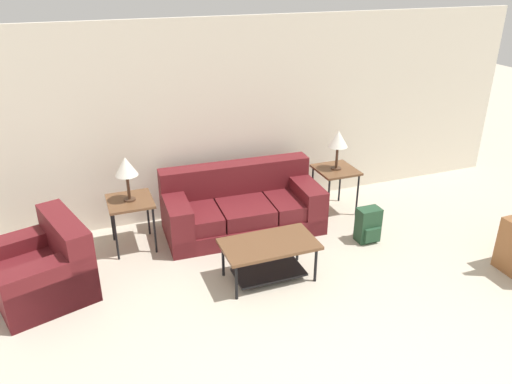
# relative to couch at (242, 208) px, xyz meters

# --- Properties ---
(wall_back) EXTENTS (8.91, 0.06, 2.60)m
(wall_back) POSITION_rel_couch_xyz_m (0.02, 0.67, 1.01)
(wall_back) COLOR silver
(wall_back) RESTS_ON ground_plane
(couch) EXTENTS (2.03, 0.99, 0.82)m
(couch) POSITION_rel_couch_xyz_m (0.00, 0.00, 0.00)
(couch) COLOR maroon
(couch) RESTS_ON ground_plane
(armchair) EXTENTS (1.14, 1.21, 0.80)m
(armchair) POSITION_rel_couch_xyz_m (-2.39, -0.59, -0.01)
(armchair) COLOR maroon
(armchair) RESTS_ON ground_plane
(coffee_table) EXTENTS (1.03, 0.58, 0.45)m
(coffee_table) POSITION_rel_couch_xyz_m (-0.10, -1.18, 0.04)
(coffee_table) COLOR brown
(coffee_table) RESTS_ON ground_plane
(side_table_left) EXTENTS (0.53, 0.56, 0.63)m
(side_table_left) POSITION_rel_couch_xyz_m (-1.39, 0.04, 0.27)
(side_table_left) COLOR brown
(side_table_left) RESTS_ON ground_plane
(side_table_right) EXTENTS (0.53, 0.56, 0.63)m
(side_table_right) POSITION_rel_couch_xyz_m (1.38, 0.04, 0.27)
(side_table_right) COLOR brown
(side_table_right) RESTS_ON ground_plane
(table_lamp_left) EXTENTS (0.27, 0.27, 0.54)m
(table_lamp_left) POSITION_rel_couch_xyz_m (-1.39, 0.04, 0.75)
(table_lamp_left) COLOR #472D1E
(table_lamp_left) RESTS_ON side_table_left
(table_lamp_right) EXTENTS (0.27, 0.27, 0.54)m
(table_lamp_right) POSITION_rel_couch_xyz_m (1.38, 0.04, 0.75)
(table_lamp_right) COLOR #472D1E
(table_lamp_right) RESTS_ON side_table_right
(backpack) EXTENTS (0.28, 0.26, 0.44)m
(backpack) POSITION_rel_couch_xyz_m (1.37, -0.85, -0.08)
(backpack) COLOR #23472D
(backpack) RESTS_ON ground_plane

